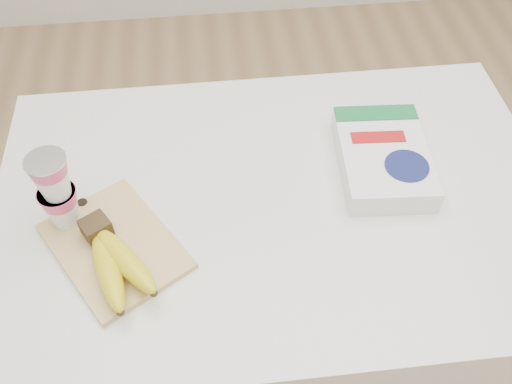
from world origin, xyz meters
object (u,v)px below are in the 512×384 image
(bananas, at_px, (114,261))
(yogurt_stack, at_px, (56,190))
(table, at_px, (273,303))
(cutting_board, at_px, (115,246))
(cereal_box, at_px, (383,158))

(bananas, xyz_separation_m, yogurt_stack, (-0.09, 0.12, 0.07))
(table, height_order, cutting_board, cutting_board)
(cutting_board, height_order, cereal_box, cereal_box)
(cutting_board, relative_size, cereal_box, 0.98)
(cutting_board, xyz_separation_m, yogurt_stack, (-0.09, 0.06, 0.10))
(table, bearing_deg, cereal_box, 13.78)
(yogurt_stack, relative_size, cereal_box, 0.63)
(table, xyz_separation_m, bananas, (-0.31, -0.14, 0.45))
(yogurt_stack, bearing_deg, table, 3.77)
(yogurt_stack, height_order, cereal_box, yogurt_stack)
(cutting_board, xyz_separation_m, cereal_box, (0.54, 0.14, 0.02))
(cereal_box, bearing_deg, cutting_board, -161.27)
(yogurt_stack, bearing_deg, cereal_box, 7.42)
(cutting_board, relative_size, yogurt_stack, 1.56)
(bananas, bearing_deg, yogurt_stack, 129.19)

